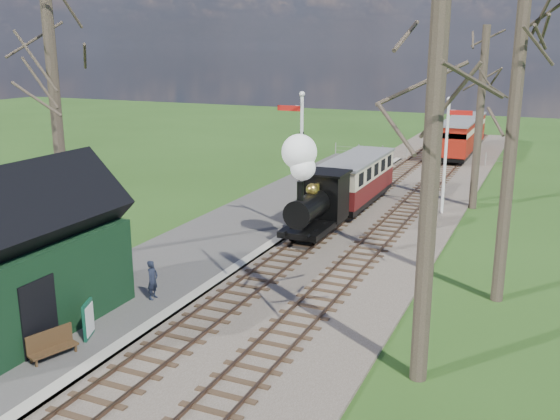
{
  "coord_description": "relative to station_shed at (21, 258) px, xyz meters",
  "views": [
    {
      "loc": [
        9.01,
        -8.12,
        8.01
      ],
      "look_at": [
        -0.86,
        14.11,
        1.6
      ],
      "focal_mm": 40.0,
      "sensor_mm": 36.0,
      "label": 1
    }
  ],
  "objects": [
    {
      "name": "distant_hills",
      "position": [
        5.7,
        60.38,
        -18.47
      ],
      "size": [
        114.4,
        48.0,
        22.02
      ],
      "color": "#385B23",
      "rests_on": "ground"
    },
    {
      "name": "ballast_bed",
      "position": [
        5.6,
        18.0,
        -2.22
      ],
      "size": [
        8.0,
        60.0,
        0.1
      ],
      "primitive_type": "cube",
      "color": "brown",
      "rests_on": "ground"
    },
    {
      "name": "track_near",
      "position": [
        4.3,
        18.0,
        -2.17
      ],
      "size": [
        1.6,
        60.0,
        0.15
      ],
      "color": "brown",
      "rests_on": "ground"
    },
    {
      "name": "track_far",
      "position": [
        6.9,
        18.0,
        -2.17
      ],
      "size": [
        1.6,
        60.0,
        0.15
      ],
      "color": "brown",
      "rests_on": "ground"
    },
    {
      "name": "platform",
      "position": [
        0.8,
        10.0,
        -2.17
      ],
      "size": [
        5.0,
        44.0,
        0.2
      ],
      "primitive_type": "cube",
      "color": "#474442",
      "rests_on": "ground"
    },
    {
      "name": "coping_strip",
      "position": [
        3.1,
        10.0,
        -2.16
      ],
      "size": [
        0.4,
        44.0,
        0.21
      ],
      "primitive_type": "cube",
      "color": "#B2AD9E",
      "rests_on": "ground"
    },
    {
      "name": "station_shed",
      "position": [
        0.0,
        0.0,
        0.0
      ],
      "size": [
        3.25,
        6.3,
        4.78
      ],
      "color": "black",
      "rests_on": "platform"
    },
    {
      "name": "semaphore_near",
      "position": [
        3.53,
        12.0,
        1.35
      ],
      "size": [
        1.22,
        0.24,
        6.22
      ],
      "color": "silver",
      "rests_on": "ground"
    },
    {
      "name": "semaphore_far",
      "position": [
        8.67,
        18.0,
        1.08
      ],
      "size": [
        1.22,
        0.24,
        5.72
      ],
      "color": "silver",
      "rests_on": "ground"
    },
    {
      "name": "bare_trees",
      "position": [
        5.63,
        6.1,
        2.94
      ],
      "size": [
        15.51,
        22.39,
        12.0
      ],
      "color": "#382D23",
      "rests_on": "ground"
    },
    {
      "name": "fence_line",
      "position": [
        4.6,
        32.0,
        -1.72
      ],
      "size": [
        12.6,
        0.08,
        1.0
      ],
      "color": "slate",
      "rests_on": "ground"
    },
    {
      "name": "locomotive",
      "position": [
        4.29,
        11.7,
        -0.19
      ],
      "size": [
        1.8,
        4.2,
        4.5
      ],
      "color": "black",
      "rests_on": "ground"
    },
    {
      "name": "coach",
      "position": [
        4.3,
        17.76,
        -0.75
      ],
      "size": [
        2.1,
        7.2,
        2.21
      ],
      "color": "black",
      "rests_on": "ground"
    },
    {
      "name": "red_carriage_a",
      "position": [
        6.9,
        33.15,
        -0.7
      ],
      "size": [
        2.17,
        5.37,
        2.28
      ],
      "color": "black",
      "rests_on": "ground"
    },
    {
      "name": "red_carriage_b",
      "position": [
        6.9,
        38.65,
        -0.7
      ],
      "size": [
        2.17,
        5.37,
        2.28
      ],
      "color": "black",
      "rests_on": "ground"
    },
    {
      "name": "sign_board",
      "position": [
        2.07,
        0.19,
        -1.55
      ],
      "size": [
        0.34,
        0.68,
        1.04
      ],
      "color": "#0E432F",
      "rests_on": "platform"
    },
    {
      "name": "bench",
      "position": [
        1.93,
        -1.09,
        -1.73
      ],
      "size": [
        0.75,
        1.32,
        0.72
      ],
      "color": "#412B17",
      "rests_on": "platform"
    },
    {
      "name": "person",
      "position": [
        2.1,
        3.17,
        -1.43
      ],
      "size": [
        0.32,
        0.48,
        1.27
      ],
      "primitive_type": "imported",
      "rotation": [
        0.0,
        0.0,
        1.61
      ],
      "color": "#1A1F2F",
      "rests_on": "platform"
    }
  ]
}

